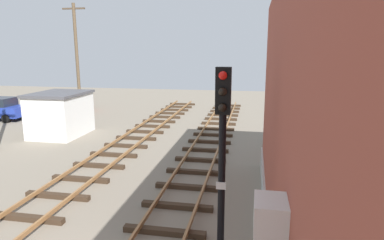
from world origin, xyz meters
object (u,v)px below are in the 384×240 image
object	(u,v)px
parked_car_red	(67,100)
utility_pole_far	(77,60)
control_hut	(60,114)
signal_mast	(222,144)

from	to	relation	value
parked_car_red	utility_pole_far	size ratio (longest dim) A/B	0.48
control_hut	parked_car_red	bearing A→B (deg)	118.67
parked_car_red	utility_pole_far	xyz separation A→B (m)	(3.42, -3.78, 3.70)
signal_mast	control_hut	size ratio (longest dim) A/B	1.31
control_hut	parked_car_red	distance (m)	9.98
signal_mast	control_hut	bearing A→B (deg)	135.11
control_hut	signal_mast	bearing A→B (deg)	-44.89
signal_mast	utility_pole_far	size ratio (longest dim) A/B	0.57
utility_pole_far	signal_mast	bearing A→B (deg)	-51.99
control_hut	utility_pole_far	world-z (taller)	utility_pole_far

